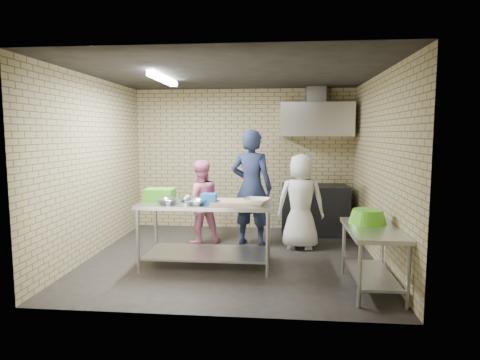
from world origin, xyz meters
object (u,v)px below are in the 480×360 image
object	(u,v)px
side_counter	(372,259)
bottle_green	(340,125)
stove	(314,209)
woman_pink	(200,202)
green_crate	(160,194)
green_basin	(367,216)
prep_table	(207,234)
man_navy	(252,188)
woman_white	(301,201)
blue_tub	(209,198)

from	to	relation	value
side_counter	bottle_green	bearing A→B (deg)	90.00
stove	woman_pink	size ratio (longest dim) A/B	0.85
green_crate	green_basin	size ratio (longest dim) A/B	0.88
bottle_green	prep_table	bearing A→B (deg)	-132.68
green_crate	bottle_green	world-z (taller)	bottle_green
bottle_green	green_crate	bearing A→B (deg)	-142.36
man_navy	woman_white	world-z (taller)	man_navy
prep_table	green_crate	distance (m)	0.89
side_counter	blue_tub	world-z (taller)	blue_tub
blue_tub	green_basin	xyz separation A→B (m)	(2.04, -0.35, -0.14)
green_crate	woman_white	bearing A→B (deg)	23.75
stove	green_crate	xyz separation A→B (m)	(-2.36, -1.93, 0.54)
bottle_green	green_basin	bearing A→B (deg)	-90.42
blue_tub	man_navy	world-z (taller)	man_navy
bottle_green	woman_white	bearing A→B (deg)	-121.00
bottle_green	woman_white	size ratio (longest dim) A/B	0.10
side_counter	prep_table	bearing A→B (deg)	161.53
stove	woman_white	xyz separation A→B (m)	(-0.31, -1.02, 0.32)
blue_tub	green_basin	size ratio (longest dim) A/B	0.44
prep_table	bottle_green	distance (m)	3.48
side_counter	stove	bearing A→B (deg)	99.29
woman_pink	man_navy	bearing A→B (deg)	157.44
side_counter	blue_tub	xyz separation A→B (m)	(-2.06, 0.60, 0.60)
side_counter	woman_pink	world-z (taller)	woman_pink
green_basin	woman_white	bearing A→B (deg)	116.62
prep_table	woman_pink	distance (m)	1.23
woman_pink	stove	bearing A→B (deg)	-178.43
side_counter	woman_white	bearing A→B (deg)	113.76
man_navy	woman_white	bearing A→B (deg)	-174.36
bottle_green	man_navy	distance (m)	2.19
blue_tub	man_navy	bearing A→B (deg)	68.53
green_basin	bottle_green	size ratio (longest dim) A/B	3.07
green_basin	prep_table	bearing A→B (deg)	167.73
blue_tub	man_navy	distance (m)	1.36
stove	blue_tub	xyz separation A→B (m)	(-1.61, -2.15, 0.52)
green_crate	man_navy	distance (m)	1.63
blue_tub	green_basin	distance (m)	2.07
man_navy	woman_pink	distance (m)	0.90
stove	woman_pink	world-z (taller)	woman_pink
blue_tub	prep_table	bearing A→B (deg)	116.57
blue_tub	woman_white	bearing A→B (deg)	40.82
side_counter	woman_white	distance (m)	1.93
green_crate	green_basin	distance (m)	2.85
blue_tub	green_basin	world-z (taller)	blue_tub
prep_table	side_counter	distance (m)	2.22
woman_white	man_navy	bearing A→B (deg)	-5.70
green_crate	green_basin	xyz separation A→B (m)	(2.79, -0.57, -0.15)
stove	blue_tub	bearing A→B (deg)	-126.85
side_counter	bottle_green	size ratio (longest dim) A/B	8.00
side_counter	man_navy	world-z (taller)	man_navy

